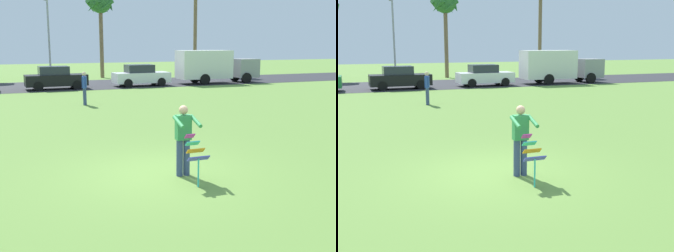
% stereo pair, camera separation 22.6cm
% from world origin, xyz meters
% --- Properties ---
extents(ground_plane, '(120.00, 120.00, 0.00)m').
position_xyz_m(ground_plane, '(0.00, 0.00, 0.00)').
color(ground_plane, olive).
extents(road_strip, '(120.00, 8.00, 0.01)m').
position_xyz_m(road_strip, '(0.00, 23.45, 0.01)').
color(road_strip, '#2D2D33').
rests_on(road_strip, ground).
extents(person_kite_flyer, '(0.55, 0.66, 1.73)m').
position_xyz_m(person_kite_flyer, '(0.45, -0.36, 0.95)').
color(person_kite_flyer, '#384772').
rests_on(person_kite_flyer, ground).
extents(kite_held, '(0.51, 0.63, 1.13)m').
position_xyz_m(kite_held, '(0.43, -1.09, 0.76)').
color(kite_held, '#D83399').
rests_on(kite_held, ground).
extents(parked_car_black, '(4.24, 1.92, 1.60)m').
position_xyz_m(parked_car_black, '(0.04, 21.04, 0.77)').
color(parked_car_black, black).
rests_on(parked_car_black, ground).
extents(parked_car_white, '(4.24, 1.92, 1.60)m').
position_xyz_m(parked_car_white, '(6.29, 21.04, 0.77)').
color(parked_car_white, white).
rests_on(parked_car_white, ground).
extents(parked_truck_grey_van, '(6.72, 2.17, 2.62)m').
position_xyz_m(parked_truck_grey_van, '(12.37, 21.05, 1.41)').
color(parked_truck_grey_van, gray).
rests_on(parked_truck_grey_van, ground).
extents(palm_tree_centre_far, '(2.58, 2.71, 7.94)m').
position_xyz_m(palm_tree_centre_far, '(5.35, 29.88, 6.57)').
color(palm_tree_centre_far, brown).
rests_on(palm_tree_centre_far, ground).
extents(streetlight_pole, '(0.24, 1.65, 7.00)m').
position_xyz_m(streetlight_pole, '(0.48, 28.25, 4.00)').
color(streetlight_pole, '#9E9EA3').
rests_on(streetlight_pole, ground).
extents(person_walker_near, '(0.31, 0.55, 1.73)m').
position_xyz_m(person_walker_near, '(0.48, 12.58, 0.93)').
color(person_walker_near, '#384772').
rests_on(person_walker_near, ground).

